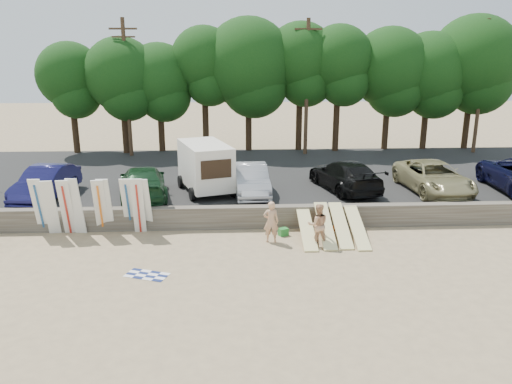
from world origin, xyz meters
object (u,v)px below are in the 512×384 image
car_0 (46,183)px  car_2 (251,180)px  beachgoer_b (318,225)px  box_trailer (205,165)px  car_3 (345,175)px  beachgoer_a (271,222)px  car_1 (143,182)px  car_4 (433,177)px  cooler (283,232)px

car_0 → car_2: bearing=7.4°
beachgoer_b → box_trailer: bearing=-50.4°
car_2 → car_3: car_3 is taller
beachgoer_a → car_1: bearing=-34.8°
box_trailer → car_4: size_ratio=0.79×
beachgoer_b → beachgoer_a: bearing=-14.5°
car_1 → car_2: 5.28m
car_0 → car_2: 9.96m
car_2 → beachgoer_b: car_2 is taller
car_4 → car_0: bearing=177.1°
box_trailer → beachgoer_b: bearing=-68.4°
beachgoer_a → cooler: beachgoer_a is taller
car_3 → beachgoer_a: 6.78m
beachgoer_a → beachgoer_b: 1.92m
car_2 → car_3: bearing=4.1°
car_0 → beachgoer_a: 11.54m
beachgoer_b → car_3: bearing=-112.0°
box_trailer → beachgoer_b: 7.58m
car_2 → beachgoer_a: size_ratio=2.61×
beachgoer_a → cooler: 1.17m
car_1 → cooler: size_ratio=13.89×
car_0 → beachgoer_b: bearing=-15.5°
box_trailer → car_3: size_ratio=0.81×
car_2 → cooler: bearing=-75.9°
car_4 → beachgoer_b: 8.59m
car_0 → car_4: bearing=7.1°
car_3 → cooler: 5.98m
car_0 → car_3: size_ratio=0.89×
car_4 → beachgoer_b: bearing=-145.8°
box_trailer → car_2: size_ratio=0.94×
car_0 → car_2: car_0 is taller
car_0 → beachgoer_b: size_ratio=2.68×
car_2 → car_3: size_ratio=0.86×
box_trailer → cooler: size_ratio=11.37×
box_trailer → cooler: (3.50, -4.57, -1.94)m
car_0 → beachgoer_b: (12.45, -5.01, -0.60)m
car_0 → car_3: 14.80m
box_trailer → beachgoer_b: size_ratio=2.45×
box_trailer → car_3: bearing=-17.9°
car_3 → cooler: car_3 is taller
car_2 → car_0: bearing=178.1°
box_trailer → beachgoer_b: box_trailer is taller
car_3 → beachgoer_b: (-2.33, -5.78, -0.59)m
car_0 → cooler: size_ratio=12.43×
box_trailer → car_4: box_trailer is taller
beachgoer_a → car_2: bearing=-80.3°
box_trailer → car_3: (7.11, 0.01, -0.63)m
box_trailer → beachgoer_a: box_trailer is taller
car_2 → beachgoer_b: 5.78m
cooler → car_3: bearing=27.0°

